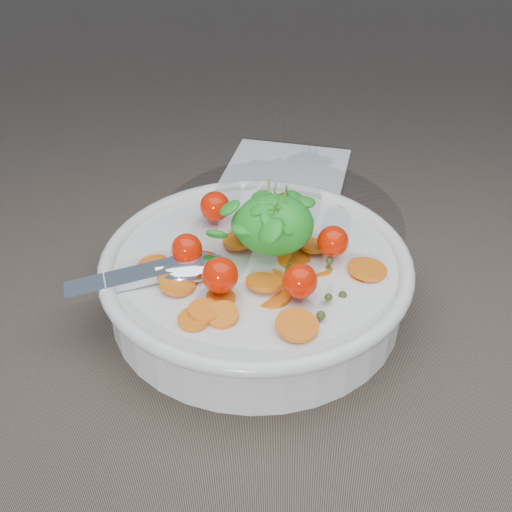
{
  "coord_description": "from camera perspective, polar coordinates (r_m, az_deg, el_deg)",
  "views": [
    {
      "loc": [
        0.04,
        -0.46,
        0.37
      ],
      "look_at": [
        0.02,
        -0.03,
        0.05
      ],
      "focal_mm": 45.0,
      "sensor_mm": 36.0,
      "label": 1
    }
  ],
  "objects": [
    {
      "name": "bowl",
      "position": [
        0.55,
        0.01,
        -1.85
      ],
      "size": [
        0.28,
        0.26,
        0.11
      ],
      "color": "silver",
      "rests_on": "ground"
    },
    {
      "name": "ground",
      "position": [
        0.59,
        -2.14,
        -2.57
      ],
      "size": [
        6.0,
        6.0,
        0.0
      ],
      "primitive_type": "plane",
      "color": "brown",
      "rests_on": "ground"
    },
    {
      "name": "napkin",
      "position": [
        0.78,
        2.77,
        7.78
      ],
      "size": [
        0.16,
        0.15,
        0.01
      ],
      "primitive_type": "cube",
      "rotation": [
        0.0,
        0.0,
        -0.19
      ],
      "color": "white",
      "rests_on": "ground"
    }
  ]
}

